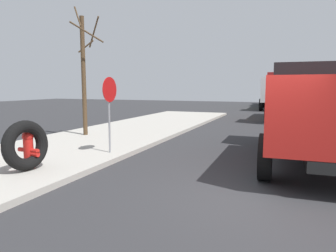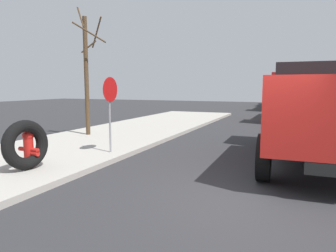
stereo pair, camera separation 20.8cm
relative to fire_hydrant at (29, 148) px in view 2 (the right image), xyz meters
name	(u,v)px [view 2 (the right image)]	position (x,y,z in m)	size (l,w,h in m)	color
ground_plane	(250,198)	(0.35, -5.41, -0.65)	(80.00, 80.00, 0.00)	#2D2D30
sidewalk_curb	(11,163)	(0.35, 1.09, -0.58)	(36.00, 5.00, 0.15)	#ADA89E
fire_hydrant	(29,148)	(0.00, 0.00, 0.00)	(0.27, 0.61, 0.94)	red
loose_tire	(26,145)	(-0.18, -0.10, 0.12)	(1.22, 1.22, 0.30)	black
stop_sign	(110,100)	(2.36, -0.88, 1.11)	(0.76, 0.08, 2.32)	gray
dump_truck_red	(318,107)	(4.17, -6.72, 0.96)	(7.06, 2.94, 3.00)	red
dump_truck_orange	(296,96)	(16.08, -6.02, 0.96)	(7.03, 2.86, 3.00)	orange
dump_truck_yellow	(283,93)	(25.76, -4.77, 0.96)	(7.03, 2.86, 3.00)	gold
dump_truck_green	(282,92)	(33.23, -4.39, 0.96)	(7.04, 2.88, 3.00)	#237033
bare_tree	(87,72)	(5.06, 2.02, 2.13)	(1.69, 1.38, 5.26)	#4C3823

